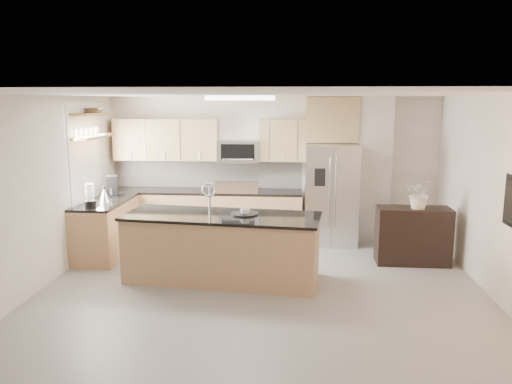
# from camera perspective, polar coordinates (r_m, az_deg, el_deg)

# --- Properties ---
(floor) EXTENTS (6.50, 6.50, 0.00)m
(floor) POSITION_cam_1_polar(r_m,az_deg,el_deg) (6.44, 0.42, -12.72)
(floor) COLOR gray
(floor) RESTS_ON ground
(ceiling) EXTENTS (6.00, 6.50, 0.02)m
(ceiling) POSITION_cam_1_polar(r_m,az_deg,el_deg) (5.92, 0.46, 11.10)
(ceiling) COLOR white
(ceiling) RESTS_ON wall_back
(wall_back) EXTENTS (6.00, 0.02, 2.60)m
(wall_back) POSITION_cam_1_polar(r_m,az_deg,el_deg) (9.25, 1.89, 2.78)
(wall_back) COLOR silver
(wall_back) RESTS_ON floor
(wall_front) EXTENTS (6.00, 0.02, 2.60)m
(wall_front) POSITION_cam_1_polar(r_m,az_deg,el_deg) (2.96, -4.24, -14.20)
(wall_front) COLOR silver
(wall_front) RESTS_ON floor
(wall_left) EXTENTS (0.02, 6.50, 2.60)m
(wall_left) POSITION_cam_1_polar(r_m,az_deg,el_deg) (6.93, -25.13, -0.79)
(wall_left) COLOR silver
(wall_left) RESTS_ON floor
(back_counter) EXTENTS (3.55, 0.66, 1.44)m
(back_counter) POSITION_cam_1_polar(r_m,az_deg,el_deg) (9.22, -5.87, -2.52)
(back_counter) COLOR tan
(back_counter) RESTS_ON floor
(left_counter) EXTENTS (0.66, 1.50, 0.92)m
(left_counter) POSITION_cam_1_polar(r_m,az_deg,el_deg) (8.60, -16.75, -3.95)
(left_counter) COLOR tan
(left_counter) RESTS_ON floor
(range) EXTENTS (0.76, 0.64, 1.14)m
(range) POSITION_cam_1_polar(r_m,az_deg,el_deg) (9.12, -2.01, -2.62)
(range) COLOR black
(range) RESTS_ON floor
(upper_cabinets) EXTENTS (3.50, 0.33, 0.75)m
(upper_cabinets) POSITION_cam_1_polar(r_m,az_deg,el_deg) (9.18, -6.33, 5.96)
(upper_cabinets) COLOR tan
(upper_cabinets) RESTS_ON wall_back
(microwave) EXTENTS (0.76, 0.40, 0.40)m
(microwave) POSITION_cam_1_polar(r_m,az_deg,el_deg) (9.05, -1.97, 4.71)
(microwave) COLOR silver
(microwave) RESTS_ON upper_cabinets
(refrigerator) EXTENTS (0.92, 0.78, 1.78)m
(refrigerator) POSITION_cam_1_polar(r_m,az_deg,el_deg) (8.95, 8.55, -0.24)
(refrigerator) COLOR silver
(refrigerator) RESTS_ON floor
(partition_column) EXTENTS (0.60, 0.30, 2.60)m
(partition_column) POSITION_cam_1_polar(r_m,az_deg,el_deg) (9.19, 13.26, 2.46)
(partition_column) COLOR beige
(partition_column) RESTS_ON floor
(window) EXTENTS (0.04, 1.15, 1.65)m
(window) POSITION_cam_1_polar(r_m,az_deg,el_deg) (8.51, -19.07, 3.92)
(window) COLOR white
(window) RESTS_ON wall_left
(shelf_lower) EXTENTS (0.30, 1.20, 0.04)m
(shelf_lower) POSITION_cam_1_polar(r_m,az_deg,el_deg) (8.53, -18.13, 6.01)
(shelf_lower) COLOR olive
(shelf_lower) RESTS_ON wall_left
(shelf_upper) EXTENTS (0.30, 1.20, 0.04)m
(shelf_upper) POSITION_cam_1_polar(r_m,az_deg,el_deg) (8.51, -18.28, 8.50)
(shelf_upper) COLOR olive
(shelf_upper) RESTS_ON wall_left
(ceiling_fixture) EXTENTS (1.00, 0.50, 0.06)m
(ceiling_fixture) POSITION_cam_1_polar(r_m,az_deg,el_deg) (7.55, -1.74, 10.65)
(ceiling_fixture) COLOR white
(ceiling_fixture) RESTS_ON ceiling
(island) EXTENTS (2.84, 1.29, 1.37)m
(island) POSITION_cam_1_polar(r_m,az_deg,el_deg) (7.14, -3.90, -6.31)
(island) COLOR tan
(island) RESTS_ON floor
(credenza) EXTENTS (1.12, 0.48, 0.89)m
(credenza) POSITION_cam_1_polar(r_m,az_deg,el_deg) (8.20, 17.49, -4.78)
(credenza) COLOR black
(credenza) RESTS_ON floor
(cup) EXTENTS (0.15, 0.15, 0.10)m
(cup) POSITION_cam_1_polar(r_m,az_deg,el_deg) (6.96, -1.23, -2.26)
(cup) COLOR white
(cup) RESTS_ON island
(platter) EXTENTS (0.48, 0.48, 0.02)m
(platter) POSITION_cam_1_polar(r_m,az_deg,el_deg) (7.02, -1.31, -2.50)
(platter) COLOR black
(platter) RESTS_ON island
(blender) EXTENTS (0.16, 0.16, 0.37)m
(blender) POSITION_cam_1_polar(r_m,az_deg,el_deg) (7.96, -18.44, -0.59)
(blender) COLOR black
(blender) RESTS_ON left_counter
(kettle) EXTENTS (0.20, 0.20, 0.25)m
(kettle) POSITION_cam_1_polar(r_m,az_deg,el_deg) (8.35, -16.94, -0.36)
(kettle) COLOR silver
(kettle) RESTS_ON left_counter
(coffee_maker) EXTENTS (0.24, 0.27, 0.34)m
(coffee_maker) POSITION_cam_1_polar(r_m,az_deg,el_deg) (8.86, -16.13, 0.62)
(coffee_maker) COLOR black
(coffee_maker) RESTS_ON left_counter
(bowl) EXTENTS (0.43, 0.43, 0.10)m
(bowl) POSITION_cam_1_polar(r_m,az_deg,el_deg) (8.58, -18.11, 8.97)
(bowl) COLOR silver
(bowl) RESTS_ON shelf_upper
(flower_vase) EXTENTS (0.76, 0.70, 0.72)m
(flower_vase) POSITION_cam_1_polar(r_m,az_deg,el_deg) (7.98, 18.31, 0.69)
(flower_vase) COLOR silver
(flower_vase) RESTS_ON credenza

